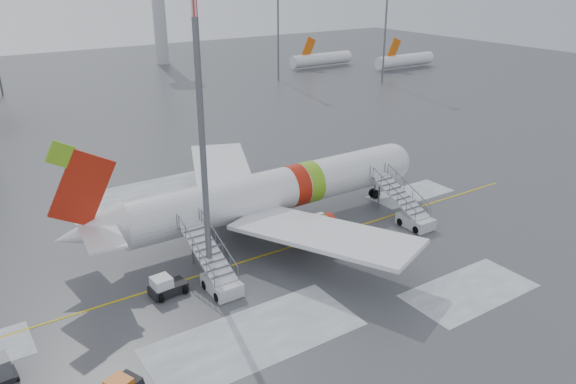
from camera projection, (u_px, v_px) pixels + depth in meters
ground at (256, 251)px, 46.99m from camera, size 260.00×260.00×0.00m
airliner at (267, 193)px, 49.87m from camera, size 35.03×32.97×11.18m
airstair_fwd at (410, 213)px, 51.55m from camera, size 2.05×7.70×3.48m
airstair_aft at (217, 274)px, 41.42m from camera, size 2.05×7.70×3.48m
pushback_tug at (166, 286)px, 40.61m from camera, size 2.74×2.14×1.51m
light_mast_near at (201, 120)px, 37.71m from camera, size 1.20×1.20×24.32m
light_mast_far_ne at (278, 10)px, 111.15m from camera, size 1.20×1.20×24.25m
light_mast_far_e at (386, 11)px, 108.54m from camera, size 1.20×1.20×24.25m
distant_aircraft at (349, 69)px, 128.40m from camera, size 35.00×18.00×8.00m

